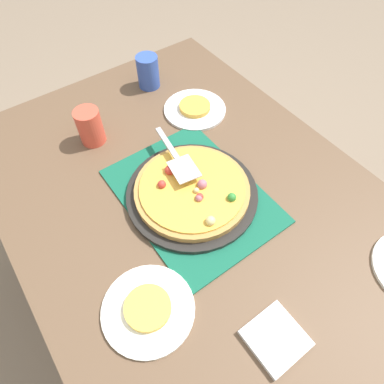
{
  "coord_description": "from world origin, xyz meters",
  "views": [
    {
      "loc": [
        0.47,
        -0.34,
        1.56
      ],
      "look_at": [
        0.0,
        0.0,
        0.77
      ],
      "focal_mm": 31.74,
      "sensor_mm": 36.0,
      "label": 1
    }
  ],
  "objects_px": {
    "served_slice_right": "(195,107)",
    "cup_near": "(148,72)",
    "cup_far": "(90,127)",
    "pizza_pan": "(192,193)",
    "plate_near_left": "(148,310)",
    "plate_far_right": "(195,109)",
    "pizza": "(192,189)",
    "pizza_server": "(177,158)",
    "napkin_stack": "(276,338)",
    "served_slice_left": "(148,308)"
  },
  "relations": [
    {
      "from": "pizza",
      "to": "pizza_server",
      "type": "xyz_separation_m",
      "value": [
        -0.1,
        0.02,
        0.04
      ]
    },
    {
      "from": "pizza",
      "to": "served_slice_right",
      "type": "distance_m",
      "value": 0.38
    },
    {
      "from": "served_slice_right",
      "to": "napkin_stack",
      "type": "xyz_separation_m",
      "value": [
        0.73,
        -0.31,
        -0.01
      ]
    },
    {
      "from": "served_slice_left",
      "to": "napkin_stack",
      "type": "relative_size",
      "value": 0.92
    },
    {
      "from": "pizza_pan",
      "to": "plate_near_left",
      "type": "xyz_separation_m",
      "value": [
        0.21,
        -0.28,
        -0.01
      ]
    },
    {
      "from": "served_slice_left",
      "to": "napkin_stack",
      "type": "xyz_separation_m",
      "value": [
        0.22,
        0.2,
        -0.01
      ]
    },
    {
      "from": "served_slice_right",
      "to": "served_slice_left",
      "type": "bearing_deg",
      "value": -44.85
    },
    {
      "from": "served_slice_left",
      "to": "napkin_stack",
      "type": "height_order",
      "value": "served_slice_left"
    },
    {
      "from": "plate_far_right",
      "to": "pizza_server",
      "type": "xyz_separation_m",
      "value": [
        0.2,
        -0.21,
        0.06
      ]
    },
    {
      "from": "plate_near_left",
      "to": "served_slice_left",
      "type": "bearing_deg",
      "value": 0.0
    },
    {
      "from": "served_slice_right",
      "to": "cup_far",
      "type": "distance_m",
      "value": 0.37
    },
    {
      "from": "napkin_stack",
      "to": "pizza_pan",
      "type": "bearing_deg",
      "value": 169.52
    },
    {
      "from": "cup_far",
      "to": "pizza_server",
      "type": "height_order",
      "value": "cup_far"
    },
    {
      "from": "plate_near_left",
      "to": "napkin_stack",
      "type": "bearing_deg",
      "value": 41.69
    },
    {
      "from": "plate_near_left",
      "to": "plate_far_right",
      "type": "height_order",
      "value": "same"
    },
    {
      "from": "cup_near",
      "to": "pizza_server",
      "type": "height_order",
      "value": "cup_near"
    },
    {
      "from": "pizza",
      "to": "napkin_stack",
      "type": "bearing_deg",
      "value": -10.47
    },
    {
      "from": "pizza",
      "to": "served_slice_left",
      "type": "distance_m",
      "value": 0.35
    },
    {
      "from": "pizza_pan",
      "to": "napkin_stack",
      "type": "height_order",
      "value": "pizza_pan"
    },
    {
      "from": "plate_near_left",
      "to": "plate_far_right",
      "type": "relative_size",
      "value": 1.0
    },
    {
      "from": "plate_near_left",
      "to": "pizza",
      "type": "bearing_deg",
      "value": 126.86
    },
    {
      "from": "pizza_pan",
      "to": "pizza_server",
      "type": "relative_size",
      "value": 1.62
    },
    {
      "from": "plate_near_left",
      "to": "plate_far_right",
      "type": "bearing_deg",
      "value": 135.15
    },
    {
      "from": "pizza_pan",
      "to": "served_slice_left",
      "type": "xyz_separation_m",
      "value": [
        0.21,
        -0.28,
        0.01
      ]
    },
    {
      "from": "served_slice_right",
      "to": "pizza_server",
      "type": "xyz_separation_m",
      "value": [
        0.2,
        -0.21,
        0.05
      ]
    },
    {
      "from": "cup_far",
      "to": "pizza_server",
      "type": "bearing_deg",
      "value": 27.4
    },
    {
      "from": "served_slice_right",
      "to": "cup_near",
      "type": "height_order",
      "value": "cup_near"
    },
    {
      "from": "pizza_server",
      "to": "napkin_stack",
      "type": "xyz_separation_m",
      "value": [
        0.53,
        -0.09,
        -0.06
      ]
    },
    {
      "from": "served_slice_right",
      "to": "cup_near",
      "type": "relative_size",
      "value": 0.92
    },
    {
      "from": "served_slice_right",
      "to": "cup_near",
      "type": "xyz_separation_m",
      "value": [
        -0.22,
        -0.06,
        0.04
      ]
    },
    {
      "from": "plate_far_right",
      "to": "napkin_stack",
      "type": "bearing_deg",
      "value": -22.88
    },
    {
      "from": "pizza",
      "to": "cup_far",
      "type": "bearing_deg",
      "value": -161.02
    },
    {
      "from": "plate_near_left",
      "to": "cup_near",
      "type": "xyz_separation_m",
      "value": [
        -0.72,
        0.45,
        0.06
      ]
    },
    {
      "from": "cup_far",
      "to": "pizza_pan",
      "type": "bearing_deg",
      "value": 19.05
    },
    {
      "from": "plate_far_right",
      "to": "cup_near",
      "type": "relative_size",
      "value": 1.83
    },
    {
      "from": "served_slice_left",
      "to": "pizza_server",
      "type": "distance_m",
      "value": 0.42
    },
    {
      "from": "plate_far_right",
      "to": "pizza",
      "type": "bearing_deg",
      "value": -37.26
    },
    {
      "from": "pizza",
      "to": "plate_far_right",
      "type": "bearing_deg",
      "value": 142.74
    },
    {
      "from": "pizza_pan",
      "to": "pizza_server",
      "type": "distance_m",
      "value": 0.11
    },
    {
      "from": "pizza",
      "to": "pizza_server",
      "type": "height_order",
      "value": "pizza_server"
    },
    {
      "from": "pizza",
      "to": "served_slice_left",
      "type": "height_order",
      "value": "pizza"
    },
    {
      "from": "pizza_pan",
      "to": "napkin_stack",
      "type": "distance_m",
      "value": 0.44
    },
    {
      "from": "served_slice_right",
      "to": "napkin_stack",
      "type": "distance_m",
      "value": 0.79
    },
    {
      "from": "pizza",
      "to": "served_slice_right",
      "type": "height_order",
      "value": "pizza"
    },
    {
      "from": "plate_near_left",
      "to": "plate_far_right",
      "type": "xyz_separation_m",
      "value": [
        -0.51,
        0.5,
        0.0
      ]
    },
    {
      "from": "cup_near",
      "to": "napkin_stack",
      "type": "relative_size",
      "value": 1.0
    },
    {
      "from": "cup_near",
      "to": "pizza_server",
      "type": "xyz_separation_m",
      "value": [
        0.42,
        -0.16,
        0.01
      ]
    },
    {
      "from": "cup_near",
      "to": "napkin_stack",
      "type": "xyz_separation_m",
      "value": [
        0.95,
        -0.25,
        -0.05
      ]
    },
    {
      "from": "napkin_stack",
      "to": "plate_far_right",
      "type": "bearing_deg",
      "value": 157.12
    },
    {
      "from": "plate_near_left",
      "to": "pizza_pan",
      "type": "bearing_deg",
      "value": 126.94
    }
  ]
}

